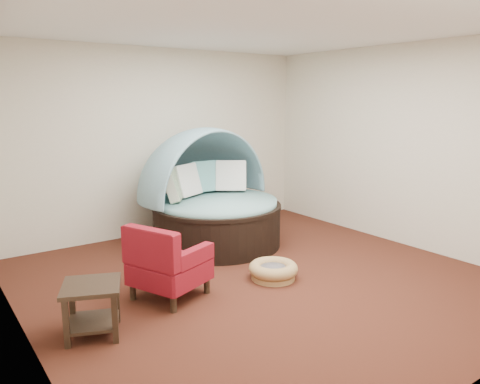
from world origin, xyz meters
TOP-DOWN VIEW (x-y plane):
  - floor at (0.00, 0.00)m, footprint 5.00×5.00m
  - wall_back at (0.00, 2.50)m, footprint 5.00×0.00m
  - wall_left at (-2.50, 0.00)m, footprint 0.00×5.00m
  - wall_right at (2.50, 0.00)m, footprint 0.00×5.00m
  - ceiling at (0.00, 0.00)m, footprint 5.00×5.00m
  - canopy_daybed at (0.28, 1.51)m, footprint 2.14×2.09m
  - pet_basket at (0.12, -0.08)m, footprint 0.75×0.75m
  - red_armchair at (-1.12, 0.16)m, footprint 0.89×0.89m
  - side_table at (-2.00, -0.16)m, footprint 0.64×0.64m

SIDE VIEW (x-z plane):
  - floor at x=0.00m, z-range 0.00..0.00m
  - pet_basket at x=0.12m, z-range 0.00..0.20m
  - side_table at x=-2.00m, z-range 0.07..0.54m
  - red_armchair at x=-1.12m, z-range -0.03..0.77m
  - canopy_daybed at x=0.28m, z-range -0.06..1.60m
  - wall_back at x=0.00m, z-range -1.10..3.90m
  - wall_left at x=-2.50m, z-range -1.10..3.90m
  - wall_right at x=2.50m, z-range -1.10..3.90m
  - ceiling at x=0.00m, z-range 2.80..2.80m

